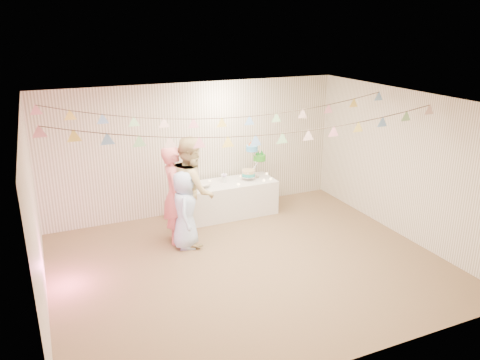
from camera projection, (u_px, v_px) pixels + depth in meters
name	position (u px, v px, depth m)	size (l,w,h in m)	color
floor	(249.00, 264.00, 7.49)	(6.00, 6.00, 0.00)	brown
ceiling	(250.00, 102.00, 6.64)	(6.00, 6.00, 0.00)	white
back_wall	(196.00, 149.00, 9.23)	(6.00, 6.00, 0.00)	white
front_wall	(349.00, 262.00, 4.90)	(6.00, 6.00, 0.00)	white
left_wall	(35.00, 220.00, 5.92)	(5.00, 5.00, 0.00)	white
right_wall	(404.00, 165.00, 8.21)	(5.00, 5.00, 0.00)	white
table	(230.00, 198.00, 9.31)	(1.83, 0.73, 0.68)	silver
cake_stand	(254.00, 158.00, 9.31)	(0.63, 0.37, 0.71)	silver
cake_bottom	(248.00, 172.00, 9.29)	(0.31, 0.31, 0.15)	teal
cake_middle	(260.00, 156.00, 9.46)	(0.27, 0.27, 0.22)	green
cake_top_tier	(252.00, 145.00, 9.18)	(0.25, 0.25, 0.19)	#4193CD
platter	(202.00, 183.00, 8.91)	(0.34, 0.34, 0.02)	white
posy	(224.00, 175.00, 9.15)	(0.15, 0.15, 0.18)	white
person_adult_a	(175.00, 194.00, 8.03)	(0.63, 0.41, 1.73)	#D36E72
person_adult_b	(192.00, 190.00, 8.04)	(0.91, 0.71, 1.88)	tan
person_child	(185.00, 210.00, 7.88)	(0.66, 0.43, 1.36)	#B4CFFF
bunting_back	(222.00, 107.00, 7.68)	(5.60, 1.10, 0.40)	pink
bunting_front	(256.00, 124.00, 6.56)	(5.60, 0.90, 0.36)	#72A5E5
tealight_0	(193.00, 189.00, 8.76)	(0.04, 0.04, 0.03)	#FFD88C
tealight_1	(210.00, 181.00, 9.21)	(0.04, 0.04, 0.03)	#FFD88C
tealight_2	(239.00, 184.00, 9.04)	(0.04, 0.04, 0.03)	#FFD88C
tealight_3	(241.00, 176.00, 9.52)	(0.04, 0.04, 0.03)	#FFD88C
tealight_4	(271.00, 179.00, 9.35)	(0.04, 0.04, 0.03)	#FFD88C
tealight_5	(267.00, 174.00, 9.66)	(0.04, 0.04, 0.03)	#FFD88C
tealight_6	(264.00, 180.00, 9.26)	(0.04, 0.04, 0.03)	#FFD88C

